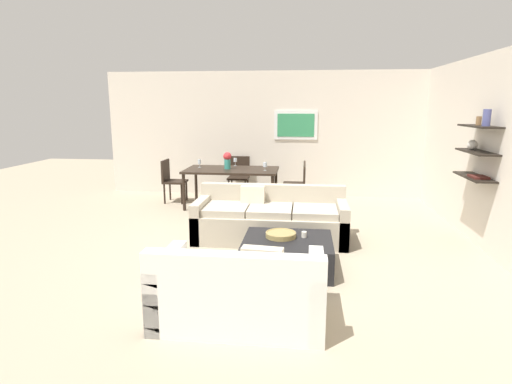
# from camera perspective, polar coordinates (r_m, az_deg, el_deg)

# --- Properties ---
(ground_plane) EXTENTS (18.00, 18.00, 0.00)m
(ground_plane) POSITION_cam_1_polar(r_m,az_deg,el_deg) (6.06, 1.52, -7.39)
(ground_plane) COLOR tan
(back_wall_unit) EXTENTS (8.40, 0.09, 2.70)m
(back_wall_unit) POSITION_cam_1_polar(r_m,az_deg,el_deg) (9.25, 5.45, 7.78)
(back_wall_unit) COLOR silver
(back_wall_unit) RESTS_ON ground
(right_wall_shelf_unit) EXTENTS (0.34, 8.20, 2.70)m
(right_wall_shelf_unit) POSITION_cam_1_polar(r_m,az_deg,el_deg) (6.81, 28.50, 4.99)
(right_wall_shelf_unit) COLOR silver
(right_wall_shelf_unit) RESTS_ON ground
(sofa_beige) EXTENTS (2.23, 0.90, 0.78)m
(sofa_beige) POSITION_cam_1_polar(r_m,az_deg,el_deg) (6.29, 1.97, -3.88)
(sofa_beige) COLOR #B2A893
(sofa_beige) RESTS_ON ground
(loveseat_white) EXTENTS (1.55, 0.90, 0.78)m
(loveseat_white) POSITION_cam_1_polar(r_m,az_deg,el_deg) (4.00, -2.19, -13.33)
(loveseat_white) COLOR white
(loveseat_white) RESTS_ON ground
(coffee_table) EXTENTS (1.08, 0.94, 0.38)m
(coffee_table) POSITION_cam_1_polar(r_m,az_deg,el_deg) (5.22, 4.30, -8.40)
(coffee_table) COLOR black
(coffee_table) RESTS_ON ground
(decorative_bowl) EXTENTS (0.38, 0.38, 0.07)m
(decorative_bowl) POSITION_cam_1_polar(r_m,az_deg,el_deg) (5.22, 3.40, -5.76)
(decorative_bowl) COLOR #99844C
(decorative_bowl) RESTS_ON coffee_table
(candle_jar) EXTENTS (0.07, 0.07, 0.07)m
(candle_jar) POSITION_cam_1_polar(r_m,az_deg,el_deg) (5.24, 6.55, -5.75)
(candle_jar) COLOR silver
(candle_jar) RESTS_ON coffee_table
(dining_table) EXTENTS (1.81, 1.01, 0.75)m
(dining_table) POSITION_cam_1_polar(r_m,az_deg,el_deg) (8.27, -3.33, 2.69)
(dining_table) COLOR black
(dining_table) RESTS_ON ground
(dining_chair_head) EXTENTS (0.44, 0.44, 0.88)m
(dining_chair_head) POSITION_cam_1_polar(r_m,az_deg,el_deg) (9.19, -2.33, 2.48)
(dining_chair_head) COLOR black
(dining_chair_head) RESTS_ON ground
(dining_chair_right_near) EXTENTS (0.44, 0.44, 0.88)m
(dining_chair_right_near) POSITION_cam_1_polar(r_m,az_deg,el_deg) (7.95, 5.74, 0.97)
(dining_chair_right_near) COLOR black
(dining_chair_right_near) RESTS_ON ground
(dining_chair_right_far) EXTENTS (0.44, 0.44, 0.88)m
(dining_chair_right_far) POSITION_cam_1_polar(r_m,az_deg,el_deg) (8.40, 5.80, 1.54)
(dining_chair_right_far) COLOR black
(dining_chair_right_far) RESTS_ON ground
(dining_chair_left_far) EXTENTS (0.44, 0.44, 0.88)m
(dining_chair_left_far) POSITION_cam_1_polar(r_m,az_deg,el_deg) (8.84, -11.46, 1.88)
(dining_chair_left_far) COLOR black
(dining_chair_left_far) RESTS_ON ground
(wine_glass_right_near) EXTENTS (0.08, 0.08, 0.16)m
(wine_glass_right_near) POSITION_cam_1_polar(r_m,az_deg,el_deg) (8.03, 1.24, 3.71)
(wine_glass_right_near) COLOR silver
(wine_glass_right_near) RESTS_ON dining_table
(wine_glass_head) EXTENTS (0.07, 0.07, 0.16)m
(wine_glass_head) POSITION_cam_1_polar(r_m,az_deg,el_deg) (8.68, -2.83, 4.33)
(wine_glass_head) COLOR silver
(wine_glass_head) RESTS_ON dining_table
(wine_glass_left_far) EXTENTS (0.06, 0.06, 0.16)m
(wine_glass_left_far) POSITION_cam_1_polar(r_m,az_deg,el_deg) (8.51, -7.68, 4.06)
(wine_glass_left_far) COLOR silver
(wine_glass_left_far) RESTS_ON dining_table
(centerpiece_vase) EXTENTS (0.16, 0.16, 0.33)m
(centerpiece_vase) POSITION_cam_1_polar(r_m,az_deg,el_deg) (8.25, -3.91, 4.44)
(centerpiece_vase) COLOR teal
(centerpiece_vase) RESTS_ON dining_table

